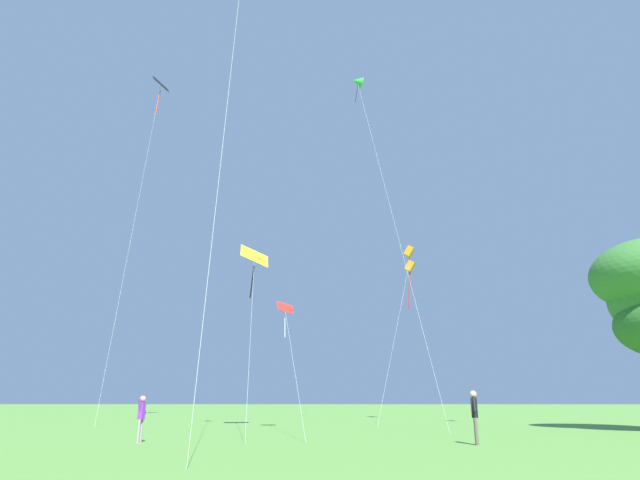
{
  "coord_description": "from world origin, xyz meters",
  "views": [
    {
      "loc": [
        -2.1,
        -3.64,
        1.43
      ],
      "look_at": [
        -2.48,
        26.7,
        10.75
      ],
      "focal_mm": 29.32,
      "sensor_mm": 36.0,
      "label": 1
    }
  ],
  "objects_px": {
    "kite_green_small": "(358,83)",
    "kite_orange_box": "(409,261)",
    "kite_red_high": "(286,315)",
    "person_in_blue_jacket": "(141,414)",
    "person_with_spool": "(475,412)",
    "kite_black_large": "(159,97)",
    "kite_yellow_diamond": "(254,264)"
  },
  "relations": [
    {
      "from": "kite_red_high",
      "to": "kite_green_small",
      "type": "bearing_deg",
      "value": 55.58
    },
    {
      "from": "kite_yellow_diamond",
      "to": "person_with_spool",
      "type": "height_order",
      "value": "kite_yellow_diamond"
    },
    {
      "from": "kite_yellow_diamond",
      "to": "person_in_blue_jacket",
      "type": "xyz_separation_m",
      "value": [
        -2.46,
        -9.32,
        -7.92
      ]
    },
    {
      "from": "kite_red_high",
      "to": "kite_green_small",
      "type": "xyz_separation_m",
      "value": [
        4.6,
        6.72,
        18.72
      ]
    },
    {
      "from": "kite_red_high",
      "to": "person_in_blue_jacket",
      "type": "distance_m",
      "value": 10.47
    },
    {
      "from": "kite_green_small",
      "to": "kite_yellow_diamond",
      "type": "bearing_deg",
      "value": -139.7
    },
    {
      "from": "kite_green_small",
      "to": "person_with_spool",
      "type": "distance_m",
      "value": 28.32
    },
    {
      "from": "kite_black_large",
      "to": "kite_green_small",
      "type": "height_order",
      "value": "kite_black_large"
    },
    {
      "from": "kite_orange_box",
      "to": "person_in_blue_jacket",
      "type": "height_order",
      "value": "kite_orange_box"
    },
    {
      "from": "kite_black_large",
      "to": "person_with_spool",
      "type": "bearing_deg",
      "value": -48.3
    },
    {
      "from": "kite_red_high",
      "to": "kite_orange_box",
      "type": "relative_size",
      "value": 0.69
    },
    {
      "from": "kite_green_small",
      "to": "person_in_blue_jacket",
      "type": "relative_size",
      "value": 15.86
    },
    {
      "from": "kite_black_large",
      "to": "kite_orange_box",
      "type": "bearing_deg",
      "value": -4.58
    },
    {
      "from": "kite_green_small",
      "to": "kite_orange_box",
      "type": "distance_m",
      "value": 14.27
    },
    {
      "from": "kite_black_large",
      "to": "kite_yellow_diamond",
      "type": "relative_size",
      "value": 2.79
    },
    {
      "from": "kite_red_high",
      "to": "kite_green_small",
      "type": "distance_m",
      "value": 20.42
    },
    {
      "from": "kite_orange_box",
      "to": "person_in_blue_jacket",
      "type": "bearing_deg",
      "value": -123.04
    },
    {
      "from": "kite_black_large",
      "to": "person_in_blue_jacket",
      "type": "distance_m",
      "value": 35.75
    },
    {
      "from": "person_in_blue_jacket",
      "to": "person_with_spool",
      "type": "relative_size",
      "value": 0.91
    },
    {
      "from": "kite_red_high",
      "to": "kite_green_small",
      "type": "height_order",
      "value": "kite_green_small"
    },
    {
      "from": "kite_green_small",
      "to": "kite_orange_box",
      "type": "relative_size",
      "value": 1.92
    },
    {
      "from": "kite_orange_box",
      "to": "person_with_spool",
      "type": "xyz_separation_m",
      "value": [
        -1.51,
        -20.95,
        -10.82
      ]
    },
    {
      "from": "kite_green_small",
      "to": "kite_orange_box",
      "type": "height_order",
      "value": "kite_green_small"
    },
    {
      "from": "kite_green_small",
      "to": "person_in_blue_jacket",
      "type": "xyz_separation_m",
      "value": [
        -9.02,
        -14.89,
        -23.53
      ]
    },
    {
      "from": "kite_black_large",
      "to": "kite_red_high",
      "type": "relative_size",
      "value": 3.38
    },
    {
      "from": "kite_black_large",
      "to": "person_in_blue_jacket",
      "type": "relative_size",
      "value": 19.15
    },
    {
      "from": "kite_red_high",
      "to": "person_in_blue_jacket",
      "type": "bearing_deg",
      "value": -118.41
    },
    {
      "from": "kite_black_large",
      "to": "person_with_spool",
      "type": "xyz_separation_m",
      "value": [
        20.22,
        -22.7,
        -26.82
      ]
    },
    {
      "from": "kite_orange_box",
      "to": "kite_black_large",
      "type": "bearing_deg",
      "value": 175.42
    },
    {
      "from": "kite_black_large",
      "to": "kite_red_high",
      "type": "xyz_separation_m",
      "value": [
        13.05,
        -13.72,
        -22.11
      ]
    },
    {
      "from": "kite_orange_box",
      "to": "person_with_spool",
      "type": "height_order",
      "value": "kite_orange_box"
    },
    {
      "from": "kite_orange_box",
      "to": "person_with_spool",
      "type": "distance_m",
      "value": 23.63
    }
  ]
}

